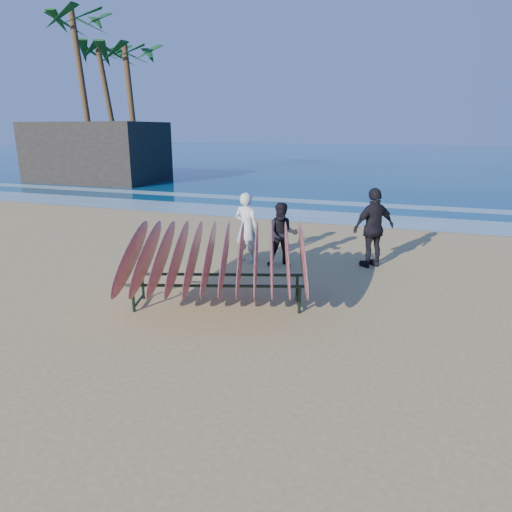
% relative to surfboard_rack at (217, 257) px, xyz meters
% --- Properties ---
extents(ground, '(120.00, 120.00, 0.00)m').
position_rel_surfboard_rack_xyz_m(ground, '(0.65, -0.53, -0.95)').
color(ground, tan).
rests_on(ground, ground).
extents(ocean, '(160.00, 160.00, 0.00)m').
position_rel_surfboard_rack_xyz_m(ocean, '(0.65, 54.47, -0.94)').
color(ocean, navy).
rests_on(ocean, ground).
extents(foam_near, '(160.00, 160.00, 0.00)m').
position_rel_surfboard_rack_xyz_m(foam_near, '(0.65, 9.47, -0.94)').
color(foam_near, white).
rests_on(foam_near, ground).
extents(foam_far, '(160.00, 160.00, 0.00)m').
position_rel_surfboard_rack_xyz_m(foam_far, '(0.65, 12.97, -0.94)').
color(foam_far, white).
rests_on(foam_far, ground).
extents(surfboard_rack, '(3.85, 3.51, 1.57)m').
position_rel_surfboard_rack_xyz_m(surfboard_rack, '(0.00, 0.00, 0.00)').
color(surfboard_rack, black).
rests_on(surfboard_rack, ground).
extents(person_white, '(0.67, 0.49, 1.72)m').
position_rel_surfboard_rack_xyz_m(person_white, '(-0.58, 2.91, -0.09)').
color(person_white, silver).
rests_on(person_white, ground).
extents(person_dark_a, '(0.89, 0.79, 1.52)m').
position_rel_surfboard_rack_xyz_m(person_dark_a, '(0.34, 2.89, -0.19)').
color(person_dark_a, black).
rests_on(person_dark_a, ground).
extents(person_dark_b, '(1.11, 1.09, 1.87)m').
position_rel_surfboard_rack_xyz_m(person_dark_b, '(2.36, 3.58, -0.01)').
color(person_dark_b, black).
rests_on(person_dark_b, ground).
extents(building, '(8.08, 4.49, 3.59)m').
position_rel_surfboard_rack_xyz_m(building, '(-15.95, 16.45, 0.85)').
color(building, '#2D2823').
rests_on(building, ground).
extents(palm_left, '(5.20, 5.20, 10.04)m').
position_rel_surfboard_rack_xyz_m(palm_left, '(-16.61, 16.59, 8.17)').
color(palm_left, brown).
rests_on(palm_left, ground).
extents(palm_mid, '(5.20, 5.20, 8.36)m').
position_rel_surfboard_rack_xyz_m(palm_mid, '(-14.38, 18.21, 6.53)').
color(palm_mid, brown).
rests_on(palm_mid, ground).
extents(palm_right, '(5.20, 5.20, 9.01)m').
position_rel_surfboard_rack_xyz_m(palm_right, '(-18.14, 20.94, 7.21)').
color(palm_right, brown).
rests_on(palm_right, ground).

